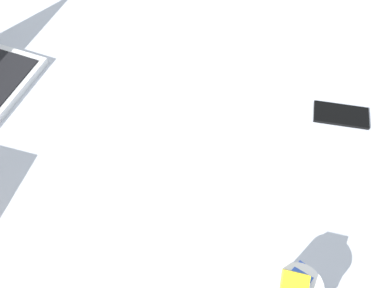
% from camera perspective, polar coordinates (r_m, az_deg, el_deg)
% --- Properties ---
extents(bed_mattress, '(1.80, 1.40, 0.18)m').
position_cam_1_polar(bed_mattress, '(1.12, -8.86, -7.17)').
color(bed_mattress, '#B7BCC6').
rests_on(bed_mattress, ground).
extents(cell_phone, '(0.08, 0.15, 0.01)m').
position_cam_1_polar(cell_phone, '(1.20, 18.76, 3.60)').
color(cell_phone, black).
rests_on(cell_phone, bed_mattress).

